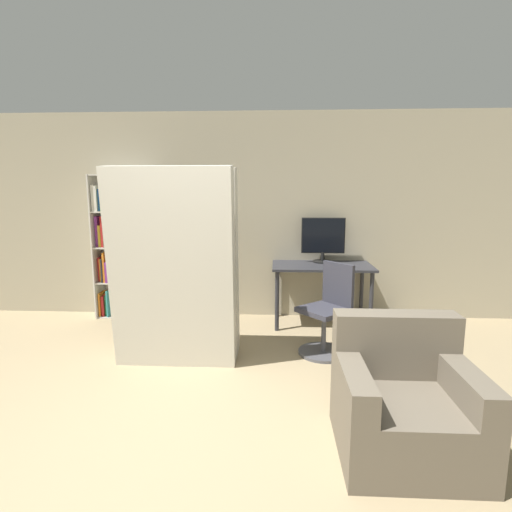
{
  "coord_description": "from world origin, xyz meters",
  "views": [
    {
      "loc": [
        0.65,
        -2.18,
        1.69
      ],
      "look_at": [
        0.45,
        1.71,
        1.05
      ],
      "focal_mm": 28.0,
      "sensor_mm": 36.0,
      "label": 1
    }
  ],
  "objects_px": {
    "bookshelf": "(119,249)",
    "mattress_near": "(173,269)",
    "office_chair": "(328,317)",
    "mattress_far": "(181,263)",
    "monitor": "(323,239)",
    "armchair": "(403,402)"
  },
  "relations": [
    {
      "from": "bookshelf",
      "to": "mattress_far",
      "type": "xyz_separation_m",
      "value": [
        1.13,
        -1.23,
        0.03
      ]
    },
    {
      "from": "office_chair",
      "to": "bookshelf",
      "type": "height_order",
      "value": "bookshelf"
    },
    {
      "from": "armchair",
      "to": "monitor",
      "type": "bearing_deg",
      "value": 95.08
    },
    {
      "from": "mattress_far",
      "to": "armchair",
      "type": "height_order",
      "value": "mattress_far"
    },
    {
      "from": "office_chair",
      "to": "mattress_near",
      "type": "bearing_deg",
      "value": -165.4
    },
    {
      "from": "monitor",
      "to": "office_chair",
      "type": "relative_size",
      "value": 0.61
    },
    {
      "from": "monitor",
      "to": "mattress_far",
      "type": "bearing_deg",
      "value": -142.56
    },
    {
      "from": "monitor",
      "to": "mattress_near",
      "type": "height_order",
      "value": "mattress_near"
    },
    {
      "from": "office_chair",
      "to": "mattress_near",
      "type": "relative_size",
      "value": 0.49
    },
    {
      "from": "monitor",
      "to": "armchair",
      "type": "distance_m",
      "value": 2.8
    },
    {
      "from": "armchair",
      "to": "bookshelf",
      "type": "bearing_deg",
      "value": 137.38
    },
    {
      "from": "monitor",
      "to": "bookshelf",
      "type": "distance_m",
      "value": 2.71
    },
    {
      "from": "office_chair",
      "to": "mattress_far",
      "type": "xyz_separation_m",
      "value": [
        -1.51,
        -0.09,
        0.57
      ]
    },
    {
      "from": "bookshelf",
      "to": "mattress_near",
      "type": "distance_m",
      "value": 1.91
    },
    {
      "from": "bookshelf",
      "to": "mattress_near",
      "type": "relative_size",
      "value": 0.99
    },
    {
      "from": "mattress_near",
      "to": "armchair",
      "type": "xyz_separation_m",
      "value": [
        1.81,
        -1.17,
        -0.64
      ]
    },
    {
      "from": "office_chair",
      "to": "mattress_far",
      "type": "height_order",
      "value": "mattress_far"
    },
    {
      "from": "bookshelf",
      "to": "mattress_far",
      "type": "distance_m",
      "value": 1.67
    },
    {
      "from": "office_chair",
      "to": "monitor",
      "type": "bearing_deg",
      "value": 86.92
    },
    {
      "from": "monitor",
      "to": "mattress_far",
      "type": "height_order",
      "value": "mattress_far"
    },
    {
      "from": "office_chair",
      "to": "mattress_far",
      "type": "relative_size",
      "value": 0.49
    },
    {
      "from": "office_chair",
      "to": "armchair",
      "type": "relative_size",
      "value": 1.11
    }
  ]
}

